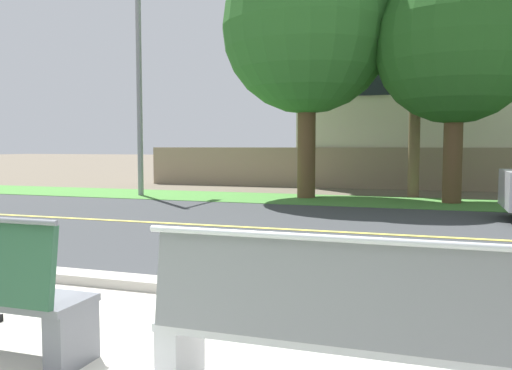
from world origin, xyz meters
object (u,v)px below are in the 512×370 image
bench_right (329,332)px  shade_tree_left (462,30)px  streetlamp (142,57)px  shade_tree_far_left (312,14)px

bench_right → shade_tree_left: (1.09, 11.44, 3.83)m
streetlamp → shade_tree_left: streetlamp is taller
streetlamp → shade_tree_left: (8.71, 0.37, 0.25)m
shade_tree_far_left → streetlamp: bearing=-173.7°
bench_right → shade_tree_left: bearing=84.6°
streetlamp → shade_tree_far_left: shade_tree_far_left is taller
bench_right → shade_tree_far_left: size_ratio=0.26×
bench_right → shade_tree_left: 12.12m
streetlamp → shade_tree_far_left: 5.04m
streetlamp → bench_right: bearing=-55.5°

